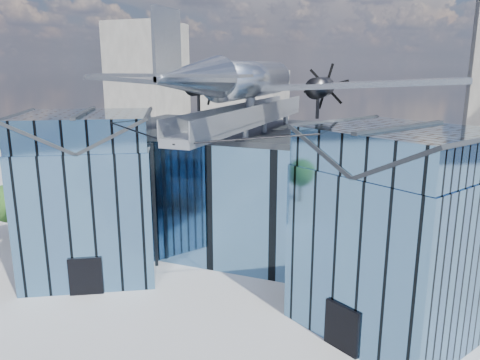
% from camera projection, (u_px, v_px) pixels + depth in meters
% --- Properties ---
extents(ground_plane, '(120.00, 120.00, 0.00)m').
position_uv_depth(ground_plane, '(229.00, 287.00, 32.45)').
color(ground_plane, gray).
extents(museum, '(32.88, 24.50, 17.60)m').
position_uv_depth(museum, '(258.00, 190.00, 36.37)').
color(museum, teal).
rests_on(museum, ground).
extents(bg_towers, '(77.00, 24.50, 26.00)m').
position_uv_depth(bg_towers, '(360.00, 97.00, 75.06)').
color(bg_towers, gray).
rests_on(bg_towers, ground).
extents(tree_side_w, '(3.77, 3.77, 5.17)m').
position_uv_depth(tree_side_w, '(9.00, 203.00, 39.87)').
color(tree_side_w, '#372516').
rests_on(tree_side_w, ground).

